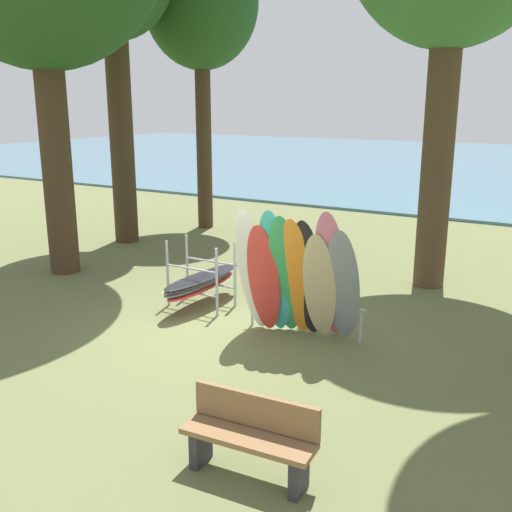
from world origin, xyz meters
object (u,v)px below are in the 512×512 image
(board_storage_rack, at_px, (201,280))
(tree_far_left_back, at_px, (201,5))
(leaning_board_pile, at_px, (297,279))
(park_bench, at_px, (251,435))

(board_storage_rack, bearing_deg, tree_far_left_back, 124.51)
(tree_far_left_back, bearing_deg, leaning_board_pile, -45.74)
(leaning_board_pile, bearing_deg, park_bench, -70.64)
(leaning_board_pile, height_order, board_storage_rack, leaning_board_pile)
(tree_far_left_back, distance_m, board_storage_rack, 9.28)
(leaning_board_pile, bearing_deg, board_storage_rack, 165.81)
(board_storage_rack, distance_m, park_bench, 5.29)
(leaning_board_pile, xyz_separation_m, park_bench, (1.20, -3.42, -0.57))
(tree_far_left_back, bearing_deg, park_bench, -52.76)
(tree_far_left_back, relative_size, park_bench, 5.81)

